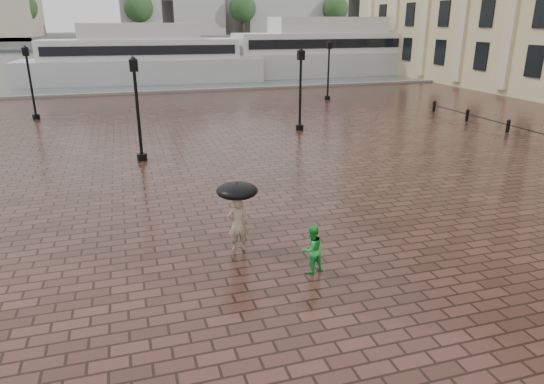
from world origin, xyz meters
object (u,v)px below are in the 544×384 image
Objects in this scene: adult_pedestrian at (238,224)px; child_pedestrian at (312,249)px; ferry_far at (327,52)px; ferry_near at (142,58)px; street_lamps at (210,85)px.

child_pedestrian is at bearing 139.23° from adult_pedestrian.
adult_pedestrian reaches higher than child_pedestrian.
ferry_far is at bearing -132.09° from child_pedestrian.
child_pedestrian is at bearing -84.63° from ferry_near.
ferry_far is at bearing -106.46° from adult_pedestrian.
adult_pedestrian is at bearing -86.56° from ferry_near.
ferry_far is (18.82, 43.45, 1.99)m from child_pedestrian.
child_pedestrian is at bearing -92.87° from street_lamps.
adult_pedestrian is 1.22× the size of child_pedestrian.
adult_pedestrian is (-2.42, -17.60, -1.57)m from street_lamps.
street_lamps is at bearing -88.38° from adult_pedestrian.
child_pedestrian is 0.05× the size of ferry_far.
adult_pedestrian is 2.27m from child_pedestrian.
ferry_near is at bearing 96.97° from street_lamps.
child_pedestrian is at bearing -114.65° from ferry_far.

